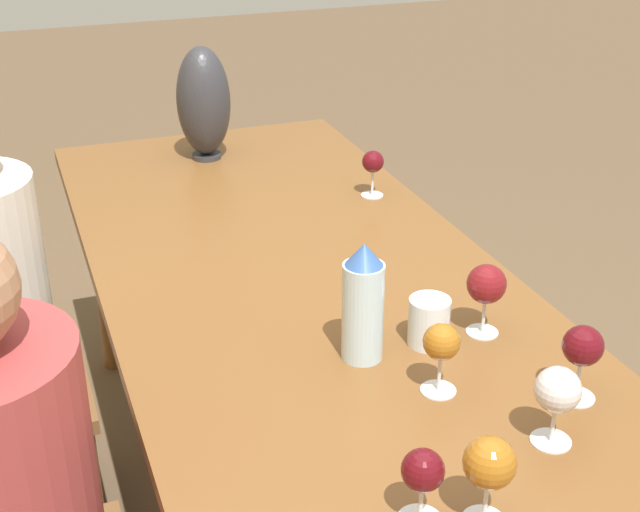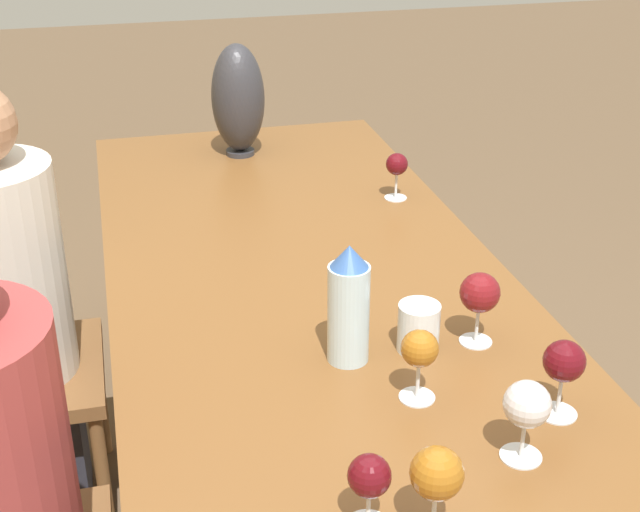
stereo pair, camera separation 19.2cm
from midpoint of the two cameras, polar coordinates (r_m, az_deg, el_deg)
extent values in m
cube|color=brown|center=(1.93, -2.34, -3.86)|extent=(2.51, 0.92, 0.04)
cylinder|color=brown|center=(3.19, -2.61, 1.00)|extent=(0.07, 0.07, 0.74)
cylinder|color=brown|center=(3.07, -15.41, -1.01)|extent=(0.07, 0.07, 0.74)
cylinder|color=silver|center=(1.70, -0.47, -3.69)|extent=(0.08, 0.08, 0.20)
cone|color=#33599E|center=(1.64, -0.49, 0.02)|extent=(0.07, 0.07, 0.04)
cylinder|color=silver|center=(1.77, 3.92, -4.30)|extent=(0.08, 0.08, 0.10)
cylinder|color=#2D2D33|center=(2.81, -9.22, 6.32)|extent=(0.09, 0.09, 0.01)
ellipsoid|color=#2D2D33|center=(2.76, -9.48, 9.72)|extent=(0.16, 0.16, 0.33)
cylinder|color=silver|center=(1.68, 12.88, -8.88)|extent=(0.07, 0.07, 0.00)
cylinder|color=silver|center=(1.66, 13.02, -7.76)|extent=(0.01, 0.01, 0.08)
sphere|color=#510C14|center=(1.62, 13.26, -5.71)|extent=(0.07, 0.07, 0.07)
cylinder|color=silver|center=(1.37, 2.35, -15.63)|extent=(0.01, 0.01, 0.07)
sphere|color=#510C14|center=(1.33, 2.40, -13.68)|extent=(0.07, 0.07, 0.07)
cylinder|color=silver|center=(1.37, 6.51, -15.43)|extent=(0.01, 0.01, 0.07)
sphere|color=#995B19|center=(1.33, 6.67, -13.15)|extent=(0.08, 0.08, 0.08)
cylinder|color=silver|center=(1.66, 4.28, -8.67)|extent=(0.07, 0.07, 0.00)
cylinder|color=silver|center=(1.64, 4.32, -7.56)|extent=(0.01, 0.01, 0.07)
sphere|color=#995B19|center=(1.60, 4.40, -5.60)|extent=(0.07, 0.07, 0.07)
cylinder|color=silver|center=(2.49, 1.15, 3.87)|extent=(0.06, 0.06, 0.00)
cylinder|color=silver|center=(2.48, 1.16, 4.68)|extent=(0.01, 0.01, 0.07)
sphere|color=#510C14|center=(2.45, 1.17, 6.02)|extent=(0.06, 0.06, 0.06)
cylinder|color=silver|center=(1.84, 7.42, -4.93)|extent=(0.07, 0.07, 0.00)
cylinder|color=silver|center=(1.82, 7.49, -3.87)|extent=(0.01, 0.01, 0.08)
sphere|color=maroon|center=(1.79, 7.62, -1.86)|extent=(0.08, 0.08, 0.08)
cylinder|color=silver|center=(1.56, 11.12, -11.65)|extent=(0.07, 0.07, 0.00)
cylinder|color=silver|center=(1.54, 11.23, -10.58)|extent=(0.01, 0.01, 0.07)
sphere|color=silver|center=(1.50, 11.46, -8.50)|extent=(0.08, 0.08, 0.08)
cylinder|color=brown|center=(2.40, -16.48, -14.55)|extent=(0.04, 0.04, 0.41)
cylinder|color=brown|center=(2.70, -17.25, -9.47)|extent=(0.04, 0.04, 0.41)
cube|color=#2D2D38|center=(2.54, -20.00, -11.95)|extent=(0.24, 0.18, 0.45)
camera|label=1|loc=(0.10, -92.86, -1.41)|focal=50.00mm
camera|label=2|loc=(0.10, 87.14, 1.41)|focal=50.00mm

